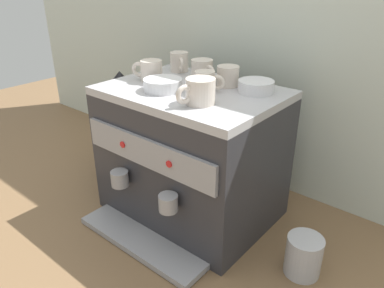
% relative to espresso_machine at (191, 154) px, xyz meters
% --- Properties ---
extents(ground_plane, '(4.00, 4.00, 0.00)m').
position_rel_espresso_machine_xyz_m(ground_plane, '(0.00, 0.00, -0.22)').
color(ground_plane, brown).
extents(tiled_backsplash_wall, '(2.80, 0.03, 1.16)m').
position_rel_espresso_machine_xyz_m(tiled_backsplash_wall, '(0.00, 0.36, 0.36)').
color(tiled_backsplash_wall, silver).
rests_on(tiled_backsplash_wall, ground_plane).
extents(espresso_machine, '(0.55, 0.51, 0.45)m').
position_rel_espresso_machine_xyz_m(espresso_machine, '(0.00, 0.00, 0.00)').
color(espresso_machine, '#2D2D33').
rests_on(espresso_machine, ground_plane).
extents(ceramic_cup_0, '(0.11, 0.07, 0.07)m').
position_rel_espresso_machine_xyz_m(ceramic_cup_0, '(-0.03, 0.10, 0.26)').
color(ceramic_cup_0, beige).
rests_on(ceramic_cup_0, espresso_machine).
extents(ceramic_cup_1, '(0.10, 0.08, 0.06)m').
position_rel_espresso_machine_xyz_m(ceramic_cup_1, '(0.06, 0.10, 0.26)').
color(ceramic_cup_1, beige).
rests_on(ceramic_cup_1, espresso_machine).
extents(ceramic_cup_2, '(0.09, 0.06, 0.06)m').
position_rel_espresso_machine_xyz_m(ceramic_cup_2, '(0.05, 0.01, 0.26)').
color(ceramic_cup_2, beige).
rests_on(ceramic_cup_2, espresso_machine).
extents(ceramic_cup_3, '(0.11, 0.07, 0.07)m').
position_rel_espresso_machine_xyz_m(ceramic_cup_3, '(-0.16, -0.02, 0.26)').
color(ceramic_cup_3, beige).
rests_on(ceramic_cup_3, espresso_machine).
extents(ceramic_cup_4, '(0.08, 0.12, 0.07)m').
position_rel_espresso_machine_xyz_m(ceramic_cup_4, '(0.11, -0.09, 0.26)').
color(ceramic_cup_4, beige).
rests_on(ceramic_cup_4, espresso_machine).
extents(ceramic_cup_5, '(0.09, 0.08, 0.07)m').
position_rel_espresso_machine_xyz_m(ceramic_cup_5, '(-0.17, 0.14, 0.26)').
color(ceramic_cup_5, beige).
rests_on(ceramic_cup_5, espresso_machine).
extents(ceramic_bowl_0, '(0.12, 0.12, 0.04)m').
position_rel_espresso_machine_xyz_m(ceramic_bowl_0, '(-0.06, -0.07, 0.25)').
color(ceramic_bowl_0, white).
rests_on(ceramic_bowl_0, espresso_machine).
extents(ceramic_bowl_1, '(0.11, 0.11, 0.04)m').
position_rel_espresso_machine_xyz_m(ceramic_bowl_1, '(0.17, 0.10, 0.25)').
color(ceramic_bowl_1, white).
rests_on(ceramic_bowl_1, espresso_machine).
extents(coffee_grinder, '(0.18, 0.18, 0.43)m').
position_rel_espresso_machine_xyz_m(coffee_grinder, '(-0.42, 0.06, -0.01)').
color(coffee_grinder, '#333338').
rests_on(coffee_grinder, ground_plane).
extents(milk_pitcher, '(0.10, 0.10, 0.12)m').
position_rel_espresso_machine_xyz_m(milk_pitcher, '(0.44, -0.03, -0.16)').
color(milk_pitcher, '#B7B7BC').
rests_on(milk_pitcher, ground_plane).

